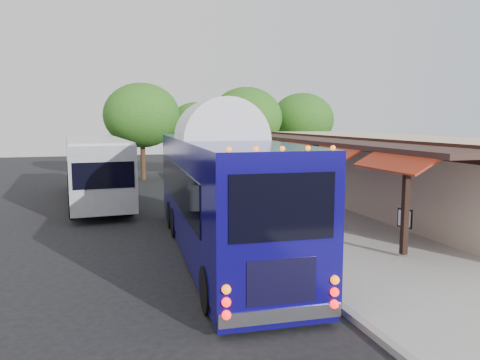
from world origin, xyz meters
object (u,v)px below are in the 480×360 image
object	(u,v)px
sign_board	(405,220)
city_bus	(95,166)
ped_c	(240,183)
ped_a	(322,242)
ped_b	(246,183)
coach_bus	(220,188)
ped_d	(255,177)

from	to	relation	value
sign_board	city_bus	bearing A→B (deg)	106.64
city_bus	ped_c	distance (m)	7.90
ped_a	ped_b	size ratio (longest dim) A/B	1.07
ped_b	ped_c	bearing A→B (deg)	-47.21
coach_bus	ped_d	xyz separation A→B (m)	(4.85, 11.00, -1.07)
ped_d	city_bus	bearing A→B (deg)	20.53
ped_b	ped_d	xyz separation A→B (m)	(1.11, 1.72, 0.13)
ped_d	ped_b	bearing A→B (deg)	81.84
ped_b	sign_board	bearing A→B (deg)	106.24
coach_bus	city_bus	distance (m)	12.34
city_bus	ped_a	size ratio (longest dim) A/B	7.33
city_bus	ped_a	distance (m)	16.17
city_bus	ped_b	world-z (taller)	city_bus
ped_b	sign_board	size ratio (longest dim) A/B	1.35
ped_b	ped_d	distance (m)	2.05
ped_b	ped_c	distance (m)	0.36
ped_c	sign_board	xyz separation A→B (m)	(2.69, -10.78, -0.01)
ped_a	ped_c	xyz separation A→B (m)	(1.46, 12.85, -0.05)
coach_bus	ped_c	size ratio (longest dim) A/B	7.68
ped_c	sign_board	size ratio (longest dim) A/B	1.37
ped_d	sign_board	xyz separation A→B (m)	(1.35, -12.23, -0.13)
ped_c	city_bus	bearing A→B (deg)	-12.80
coach_bus	ped_d	distance (m)	12.07
city_bus	sign_board	size ratio (longest dim) A/B	10.64
ped_b	sign_board	world-z (taller)	ped_b
ped_a	ped_d	world-z (taller)	ped_d
ped_a	ped_d	size ratio (longest dim) A/B	0.93
coach_bus	ped_c	xyz separation A→B (m)	(3.51, 9.55, -1.19)
ped_a	ped_b	distance (m)	12.69
coach_bus	ped_b	bearing A→B (deg)	70.73
coach_bus	ped_a	xyz separation A→B (m)	(2.05, -3.30, -1.14)
ped_a	city_bus	bearing A→B (deg)	100.10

